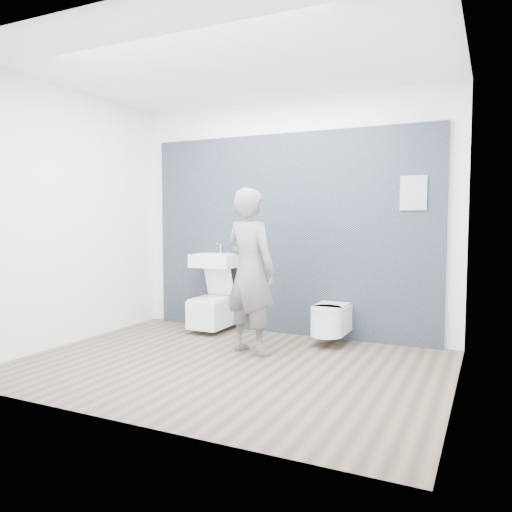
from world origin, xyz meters
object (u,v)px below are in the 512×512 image
at_px(washbasin, 215,260).
at_px(toilet_square, 212,311).
at_px(toilet_rounded, 330,320).
at_px(visitor, 250,271).

relative_size(washbasin, toilet_square, 0.71).
bearing_deg(washbasin, toilet_square, -90.00).
distance_m(washbasin, toilet_rounded, 1.62).
bearing_deg(washbasin, toilet_rounded, -3.68).
height_order(toilet_square, toilet_rounded, toilet_square).
bearing_deg(visitor, washbasin, -26.73).
height_order(washbasin, toilet_square, washbasin).
height_order(washbasin, toilet_rounded, washbasin).
bearing_deg(toilet_rounded, toilet_square, 179.42).
bearing_deg(toilet_square, washbasin, 90.00).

